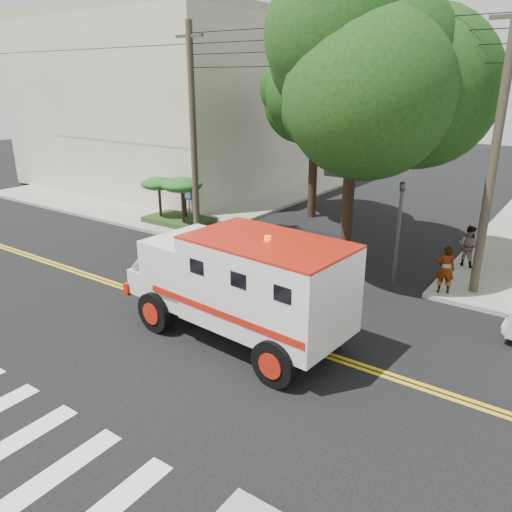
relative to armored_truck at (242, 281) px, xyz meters
The scene contains 13 objects.
ground 2.54m from the armored_truck, 162.99° to the left, with size 100.00×100.00×0.00m, color black.
sidewalk_nw 20.83m from the armored_truck, 137.43° to the left, with size 17.00×17.00×0.15m, color gray.
building_left 23.51m from the armored_truck, 138.04° to the left, with size 16.00×14.00×10.00m, color #B3AE93.
utility_pole_left 10.26m from the armored_truck, 138.47° to the left, with size 0.28×0.28×9.00m, color #382D23.
utility_pole_right 8.58m from the armored_truck, 56.27° to the left, with size 0.28×0.28×9.00m, color #382D23.
tree_main 8.70m from the armored_truck, 88.78° to the left, with size 6.08×5.70×9.85m.
tree_left 13.72m from the armored_truck, 109.93° to the left, with size 4.48×4.20×7.70m.
traffic_signal 6.49m from the armored_truck, 71.94° to the left, with size 0.15×0.18×3.60m.
accessibility_sign 10.45m from the armored_truck, 139.94° to the left, with size 0.45×0.10×2.02m.
palm_planter 11.69m from the armored_truck, 142.15° to the left, with size 3.52×2.63×2.36m.
armored_truck is the anchor object (origin of this frame).
pedestrian_a 7.14m from the armored_truck, 58.51° to the left, with size 0.58×0.38×1.59m, color gray.
pedestrian_b 9.88m from the armored_truck, 67.89° to the left, with size 0.75×0.59×1.55m, color gray.
Camera 1 is at (9.09, -10.33, 6.75)m, focal length 35.00 mm.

